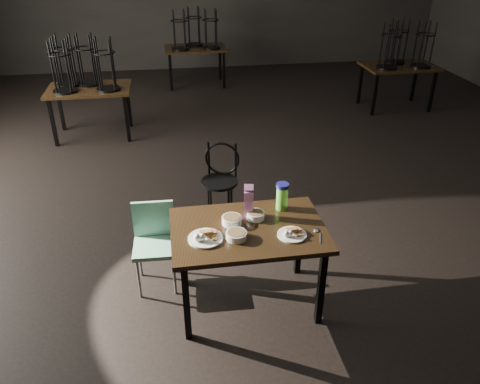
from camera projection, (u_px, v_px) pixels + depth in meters
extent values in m
plane|color=black|center=(282.00, 190.00, 5.70)|extent=(12.00, 12.00, 0.00)
cube|color=black|center=(248.00, 230.00, 3.63)|extent=(1.20, 0.80, 0.04)
cube|color=black|center=(186.00, 302.00, 3.47)|extent=(0.05, 0.05, 0.71)
cube|color=black|center=(321.00, 287.00, 3.61)|extent=(0.05, 0.05, 0.71)
cube|color=black|center=(182.00, 251.00, 4.02)|extent=(0.05, 0.05, 0.71)
cube|color=black|center=(299.00, 240.00, 4.17)|extent=(0.05, 0.05, 0.71)
cylinder|color=white|center=(205.00, 238.00, 3.49)|extent=(0.26, 0.26, 0.02)
cube|color=#A7753B|center=(205.00, 229.00, 3.50)|extent=(0.09, 0.09, 0.04)
cube|color=#A7753B|center=(209.00, 229.00, 3.50)|extent=(0.11, 0.11, 0.03)
ellipsoid|color=white|center=(197.00, 238.00, 3.43)|extent=(0.05, 0.05, 0.06)
ellipsoid|color=white|center=(202.00, 237.00, 3.44)|extent=(0.05, 0.05, 0.06)
cylinder|color=white|center=(292.00, 235.00, 3.54)|extent=(0.22, 0.22, 0.01)
cube|color=#A7753B|center=(292.00, 227.00, 3.54)|extent=(0.08, 0.08, 0.04)
cube|color=#A7753B|center=(295.00, 227.00, 3.55)|extent=(0.09, 0.09, 0.03)
ellipsoid|color=white|center=(286.00, 234.00, 3.48)|extent=(0.04, 0.04, 0.05)
ellipsoid|color=white|center=(290.00, 234.00, 3.49)|extent=(0.04, 0.04, 0.05)
cylinder|color=white|center=(232.00, 220.00, 3.67)|extent=(0.16, 0.16, 0.06)
cylinder|color=brown|center=(232.00, 218.00, 3.65)|extent=(0.13, 0.13, 0.01)
cylinder|color=white|center=(256.00, 215.00, 3.73)|extent=(0.14, 0.14, 0.06)
cylinder|color=brown|center=(256.00, 213.00, 3.72)|extent=(0.12, 0.12, 0.01)
cylinder|color=white|center=(236.00, 235.00, 3.49)|extent=(0.16, 0.16, 0.05)
cylinder|color=brown|center=(236.00, 233.00, 3.48)|extent=(0.14, 0.14, 0.01)
cube|color=#981B8B|center=(249.00, 204.00, 3.72)|extent=(0.09, 0.09, 0.23)
cube|color=#981B8B|center=(249.00, 188.00, 3.65)|extent=(0.09, 0.09, 0.07)
cylinder|color=#75E342|center=(282.00, 198.00, 3.83)|extent=(0.12, 0.12, 0.20)
cylinder|color=navy|center=(283.00, 186.00, 3.77)|extent=(0.14, 0.14, 0.03)
ellipsoid|color=silver|center=(316.00, 230.00, 3.59)|extent=(0.06, 0.07, 0.01)
cube|color=silver|center=(320.00, 238.00, 3.50)|extent=(0.05, 0.14, 0.00)
cylinder|color=black|center=(219.00, 182.00, 4.95)|extent=(0.39, 0.39, 0.03)
torus|color=black|center=(222.00, 159.00, 5.00)|extent=(0.37, 0.14, 0.38)
cylinder|color=black|center=(229.00, 194.00, 5.17)|extent=(0.03, 0.03, 0.44)
cylinder|color=black|center=(209.00, 196.00, 5.14)|extent=(0.03, 0.03, 0.44)
cylinder|color=black|center=(211.00, 206.00, 4.95)|extent=(0.03, 0.03, 0.44)
cylinder|color=black|center=(231.00, 204.00, 4.98)|extent=(0.03, 0.03, 0.44)
cube|color=#75B699|center=(154.00, 247.00, 3.99)|extent=(0.37, 0.37, 0.04)
cube|color=#75B699|center=(153.00, 218.00, 4.03)|extent=(0.35, 0.04, 0.34)
cylinder|color=slate|center=(139.00, 279.00, 3.94)|extent=(0.02, 0.02, 0.41)
cylinder|color=slate|center=(174.00, 275.00, 3.98)|extent=(0.02, 0.02, 0.41)
cylinder|color=slate|center=(140.00, 257.00, 4.19)|extent=(0.02, 0.02, 0.41)
cylinder|color=slate|center=(173.00, 254.00, 4.24)|extent=(0.02, 0.02, 0.41)
cube|color=black|center=(89.00, 89.00, 6.86)|extent=(1.20, 0.80, 0.04)
cube|color=black|center=(53.00, 123.00, 6.70)|extent=(0.05, 0.05, 0.71)
cube|color=black|center=(127.00, 119.00, 6.84)|extent=(0.05, 0.05, 0.71)
cube|color=black|center=(61.00, 108.00, 7.25)|extent=(0.05, 0.05, 0.71)
cube|color=black|center=(129.00, 105.00, 7.39)|extent=(0.05, 0.05, 0.71)
cylinder|color=black|center=(66.00, 91.00, 6.67)|extent=(0.34, 0.34, 0.03)
torus|color=black|center=(59.00, 55.00, 6.43)|extent=(0.32, 0.32, 0.02)
cylinder|color=black|center=(69.00, 63.00, 6.59)|extent=(0.03, 0.03, 0.70)
cylinder|color=black|center=(55.00, 64.00, 6.57)|extent=(0.03, 0.03, 0.70)
cylinder|color=black|center=(52.00, 67.00, 6.40)|extent=(0.03, 0.03, 0.70)
cylinder|color=black|center=(67.00, 67.00, 6.42)|extent=(0.03, 0.03, 0.70)
cylinder|color=black|center=(109.00, 89.00, 6.76)|extent=(0.34, 0.34, 0.03)
torus|color=black|center=(104.00, 54.00, 6.51)|extent=(0.32, 0.32, 0.02)
cylinder|color=black|center=(113.00, 61.00, 6.68)|extent=(0.03, 0.03, 0.70)
cylinder|color=black|center=(99.00, 62.00, 6.65)|extent=(0.03, 0.03, 0.70)
cylinder|color=black|center=(97.00, 65.00, 6.48)|extent=(0.03, 0.03, 0.70)
cylinder|color=black|center=(112.00, 65.00, 6.51)|extent=(0.03, 0.03, 0.70)
cylinder|color=black|center=(90.00, 83.00, 7.00)|extent=(0.34, 0.34, 0.03)
torus|color=black|center=(84.00, 49.00, 6.76)|extent=(0.32, 0.32, 0.02)
cylinder|color=black|center=(94.00, 57.00, 6.92)|extent=(0.03, 0.03, 0.70)
cylinder|color=black|center=(80.00, 57.00, 6.89)|extent=(0.03, 0.03, 0.70)
cylinder|color=black|center=(78.00, 61.00, 6.72)|extent=(0.03, 0.03, 0.70)
cylinder|color=black|center=(92.00, 60.00, 6.75)|extent=(0.03, 0.03, 0.70)
cylinder|color=black|center=(69.00, 84.00, 6.96)|extent=(0.34, 0.34, 0.03)
torus|color=black|center=(63.00, 50.00, 6.71)|extent=(0.32, 0.32, 0.02)
cylinder|color=black|center=(73.00, 58.00, 6.88)|extent=(0.03, 0.03, 0.70)
cylinder|color=black|center=(59.00, 58.00, 6.85)|extent=(0.03, 0.03, 0.70)
cylinder|color=black|center=(56.00, 61.00, 6.68)|extent=(0.03, 0.03, 0.70)
cylinder|color=black|center=(71.00, 61.00, 6.71)|extent=(0.03, 0.03, 0.70)
cube|color=black|center=(399.00, 66.00, 8.01)|extent=(1.20, 0.80, 0.04)
cube|color=black|center=(375.00, 95.00, 7.84)|extent=(0.05, 0.05, 0.71)
cube|color=black|center=(432.00, 92.00, 7.99)|extent=(0.05, 0.05, 0.71)
cube|color=black|center=(360.00, 84.00, 8.39)|extent=(0.05, 0.05, 0.71)
cube|color=black|center=(414.00, 81.00, 8.54)|extent=(0.05, 0.05, 0.71)
cylinder|color=black|center=(386.00, 67.00, 7.82)|extent=(0.34, 0.34, 0.03)
torus|color=black|center=(391.00, 36.00, 7.57)|extent=(0.32, 0.32, 0.02)
cylinder|color=black|center=(393.00, 44.00, 7.74)|extent=(0.03, 0.03, 0.70)
cylinder|color=black|center=(382.00, 44.00, 7.71)|extent=(0.03, 0.03, 0.70)
cylinder|color=black|center=(387.00, 46.00, 7.54)|extent=(0.03, 0.03, 0.70)
cylinder|color=black|center=(398.00, 46.00, 7.57)|extent=(0.03, 0.03, 0.70)
cylinder|color=black|center=(420.00, 66.00, 7.90)|extent=(0.34, 0.34, 0.03)
torus|color=black|center=(426.00, 35.00, 7.66)|extent=(0.32, 0.32, 0.02)
cylinder|color=black|center=(427.00, 42.00, 7.82)|extent=(0.03, 0.03, 0.70)
cylinder|color=black|center=(416.00, 43.00, 7.79)|extent=(0.03, 0.03, 0.70)
cylinder|color=black|center=(421.00, 45.00, 7.62)|extent=(0.03, 0.03, 0.70)
cylinder|color=black|center=(433.00, 45.00, 7.65)|extent=(0.03, 0.03, 0.70)
cylinder|color=black|center=(395.00, 62.00, 8.14)|extent=(0.34, 0.34, 0.03)
torus|color=black|center=(399.00, 32.00, 7.90)|extent=(0.32, 0.32, 0.02)
cylinder|color=black|center=(401.00, 39.00, 8.06)|extent=(0.03, 0.03, 0.70)
cylinder|color=black|center=(390.00, 39.00, 8.04)|extent=(0.03, 0.03, 0.70)
cylinder|color=black|center=(395.00, 42.00, 7.87)|extent=(0.03, 0.03, 0.70)
cylinder|color=black|center=(406.00, 41.00, 7.89)|extent=(0.03, 0.03, 0.70)
cube|color=black|center=(195.00, 48.00, 9.23)|extent=(1.20, 0.80, 0.04)
cube|color=black|center=(171.00, 73.00, 9.07)|extent=(0.05, 0.05, 0.71)
cube|color=black|center=(224.00, 70.00, 9.21)|extent=(0.05, 0.05, 0.71)
cube|color=black|center=(170.00, 64.00, 9.62)|extent=(0.05, 0.05, 0.71)
cube|color=black|center=(220.00, 62.00, 9.76)|extent=(0.05, 0.05, 0.71)
cylinder|color=black|center=(180.00, 49.00, 9.04)|extent=(0.34, 0.34, 0.03)
torus|color=black|center=(179.00, 22.00, 8.80)|extent=(0.32, 0.32, 0.02)
cylinder|color=black|center=(184.00, 28.00, 8.96)|extent=(0.03, 0.03, 0.70)
cylinder|color=black|center=(174.00, 28.00, 8.94)|extent=(0.03, 0.03, 0.70)
cylinder|color=black|center=(174.00, 30.00, 8.77)|extent=(0.03, 0.03, 0.70)
cylinder|color=black|center=(185.00, 30.00, 8.79)|extent=(0.03, 0.03, 0.70)
cylinder|color=black|center=(211.00, 48.00, 9.13)|extent=(0.34, 0.34, 0.03)
torus|color=black|center=(211.00, 21.00, 8.88)|extent=(0.32, 0.32, 0.02)
cylinder|color=black|center=(215.00, 27.00, 9.05)|extent=(0.03, 0.03, 0.70)
cylinder|color=black|center=(205.00, 27.00, 9.02)|extent=(0.03, 0.03, 0.70)
cylinder|color=black|center=(206.00, 29.00, 8.85)|extent=(0.03, 0.03, 0.70)
cylinder|color=black|center=(216.00, 29.00, 8.88)|extent=(0.03, 0.03, 0.70)
cylinder|color=black|center=(195.00, 45.00, 9.37)|extent=(0.34, 0.34, 0.03)
torus|color=black|center=(193.00, 18.00, 9.13)|extent=(0.32, 0.32, 0.02)
cylinder|color=black|center=(198.00, 25.00, 9.29)|extent=(0.03, 0.03, 0.70)
cylinder|color=black|center=(188.00, 25.00, 9.26)|extent=(0.03, 0.03, 0.70)
cylinder|color=black|center=(189.00, 27.00, 9.09)|extent=(0.03, 0.03, 0.70)
cylinder|color=black|center=(199.00, 26.00, 9.12)|extent=(0.03, 0.03, 0.70)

